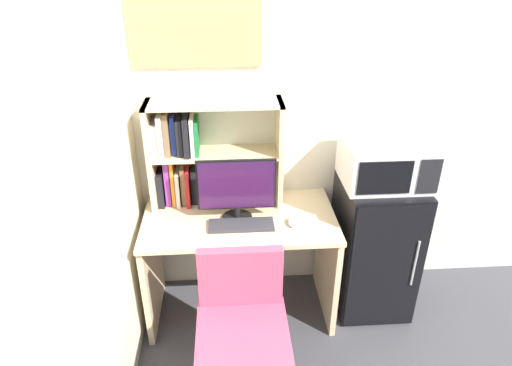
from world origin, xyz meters
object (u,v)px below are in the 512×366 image
Objects in this scene: hutch_bookshelf at (195,155)px; microwave at (386,162)px; mini_fridge at (374,244)px; desk_chair at (242,341)px; keyboard at (241,225)px; desk_fan at (390,123)px; wall_corkboard at (195,18)px; computer_mouse at (292,222)px; monitor at (237,188)px.

hutch_bookshelf reaches higher than microwave.
mini_fridge is 1.11× the size of desk_chair.
desk_fan is at bearing 9.51° from keyboard.
wall_corkboard is at bearing 102.26° from desk_chair.
wall_corkboard reaches higher than desk_fan.
computer_mouse is (0.58, -0.32, -0.31)m from hutch_bookshelf.
computer_mouse is 0.11× the size of mini_fridge.
microwave is 1.33m from desk_chair.
desk_chair is (-0.33, -0.53, -0.40)m from computer_mouse.
mini_fridge is at bearing 3.75° from monitor.
monitor is at bearing -58.48° from wall_corkboard.
hutch_bookshelf is 2.12× the size of keyboard.
desk_fan is 1.26m from wall_corkboard.
desk_chair is at bearing -143.37° from microwave.
mini_fridge is at bearing -90.18° from microwave.
keyboard is 0.46× the size of desk_chair.
computer_mouse is at bearing -166.02° from desk_fan.
monitor is at bearing 165.55° from computer_mouse.
desk_chair is (-0.02, -0.52, -0.39)m from keyboard.
keyboard is (0.27, -0.32, -0.32)m from hutch_bookshelf.
hutch_bookshelf is 1.10× the size of wall_corkboard.
desk_fan is at bearing 36.77° from desk_chair.
desk_chair reaches higher than computer_mouse.
mini_fridge reaches higher than desk_chair.
hutch_bookshelf is 0.87× the size of mini_fridge.
wall_corkboard reaches higher than hutch_bookshelf.
computer_mouse is 0.81m from desk_fan.
monitor is (0.25, -0.23, -0.12)m from hutch_bookshelf.
hutch_bookshelf is at bearing 171.68° from microwave.
desk_chair is 1.14× the size of wall_corkboard.
desk_fan is (1.15, -0.17, 0.25)m from hutch_bookshelf.
keyboard is 0.65m from desk_chair.
desk_chair is (-0.91, -0.67, -0.71)m from microwave.
monitor is at bearing -176.34° from desk_fan.
desk_fan reaches higher than keyboard.
computer_mouse is 0.47× the size of desk_fan.
wall_corkboard is at bearing 118.15° from keyboard.
desk_fan is at bearing -13.99° from wall_corkboard.
wall_corkboard is (-0.53, 0.42, 1.11)m from computer_mouse.
microwave is (0.58, 0.15, 0.31)m from computer_mouse.
desk_fan reaches higher than microwave.
keyboard is at bearing -61.85° from wall_corkboard.
computer_mouse is at bearing -38.09° from wall_corkboard.
desk_fan is (0.90, 0.06, 0.37)m from monitor.
mini_fridge reaches higher than computer_mouse.
keyboard is at bearing -76.23° from monitor.
desk_fan is 1.48m from desk_chair.
keyboard is 1.06m from desk_fan.
desk_fan reaches higher than hutch_bookshelf.
monitor is 0.97m from desk_fan.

